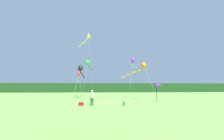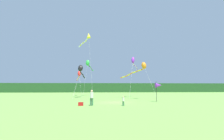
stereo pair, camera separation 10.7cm
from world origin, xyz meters
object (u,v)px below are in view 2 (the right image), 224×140
(person_adult, at_px, (92,97))
(kite_black, at_px, (81,69))
(kite_orange, at_px, (141,68))
(kite_red, at_px, (79,75))
(kite_purple, at_px, (134,62))
(cooler_box, at_px, (81,104))
(person_child, at_px, (123,100))
(banner_flag_pole, at_px, (159,85))
(kite_yellow, at_px, (87,37))
(kite_green, at_px, (88,64))

(person_adult, xyz_separation_m, kite_black, (-2.99, 13.17, 4.61))
(person_adult, relative_size, kite_orange, 0.23)
(kite_red, distance_m, kite_purple, 13.82)
(person_adult, bearing_deg, cooler_box, -179.93)
(kite_purple, bearing_deg, person_child, -106.34)
(kite_red, height_order, kite_purple, kite_purple)
(banner_flag_pole, distance_m, kite_purple, 11.67)
(person_child, height_order, cooler_box, person_child)
(kite_orange, bearing_deg, kite_black, 161.06)
(banner_flag_pole, distance_m, kite_yellow, 16.40)
(kite_green, bearing_deg, kite_orange, -46.27)
(person_child, relative_size, kite_orange, 0.14)
(person_child, relative_size, kite_black, 0.11)
(cooler_box, bearing_deg, kite_purple, 57.87)
(kite_red, bearing_deg, person_child, -69.49)
(banner_flag_pole, relative_size, kite_black, 0.30)
(person_child, height_order, banner_flag_pole, banner_flag_pole)
(kite_orange, relative_size, kite_purple, 0.86)
(person_adult, relative_size, kite_red, 0.20)
(person_child, bearing_deg, kite_orange, 65.16)
(kite_orange, bearing_deg, person_adult, -130.65)
(kite_black, bearing_deg, kite_yellow, -44.32)
(banner_flag_pole, bearing_deg, kite_red, 129.44)
(cooler_box, xyz_separation_m, kite_orange, (9.24, 9.38, 5.33))
(kite_yellow, relative_size, kite_green, 1.44)
(cooler_box, distance_m, kite_red, 21.29)
(cooler_box, xyz_separation_m, kite_green, (-0.97, 20.05, 7.59))
(kite_orange, relative_size, kite_black, 0.82)
(person_child, bearing_deg, kite_black, 115.37)
(cooler_box, bearing_deg, kite_orange, 45.44)
(person_adult, height_order, banner_flag_pole, banner_flag_pole)
(kite_orange, bearing_deg, kite_yellow, 165.52)
(kite_orange, bearing_deg, person_child, -114.84)
(kite_yellow, xyz_separation_m, kite_purple, (9.53, 2.48, -4.24))
(person_adult, height_order, kite_purple, kite_purple)
(kite_yellow, bearing_deg, banner_flag_pole, -35.98)
(kite_yellow, bearing_deg, kite_orange, -14.48)
(kite_orange, bearing_deg, kite_red, 138.23)
(cooler_box, relative_size, banner_flag_pole, 0.19)
(kite_black, bearing_deg, banner_flag_pole, -36.98)
(person_child, distance_m, cooler_box, 4.71)
(person_child, distance_m, kite_red, 22.82)
(person_child, relative_size, kite_red, 0.12)
(banner_flag_pole, bearing_deg, kite_black, 143.02)
(kite_red, height_order, kite_black, kite_black)
(banner_flag_pole, distance_m, kite_orange, 6.38)
(cooler_box, height_order, banner_flag_pole, banner_flag_pole)
(person_adult, relative_size, person_child, 1.65)
(cooler_box, bearing_deg, person_child, -5.95)
(person_adult, xyz_separation_m, kite_yellow, (-1.68, 11.89, 10.73))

